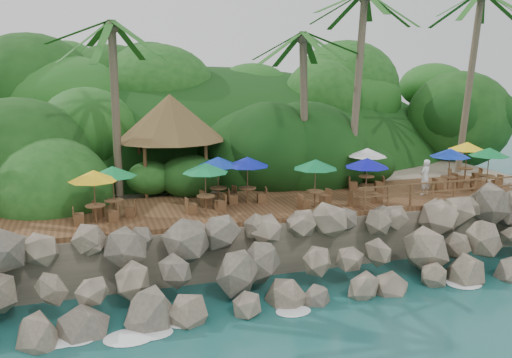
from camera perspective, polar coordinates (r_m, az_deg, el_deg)
name	(u,v)px	position (r m, az deg, el deg)	size (l,w,h in m)	color
ground	(308,311)	(18.92, 5.60, -13.80)	(140.00, 140.00, 0.00)	#19514F
land_base	(208,184)	(33.15, -5.17, -0.55)	(32.00, 25.20, 2.10)	gray
jungle_hill	(186,177)	(40.57, -7.41, 0.19)	(44.80, 28.00, 15.40)	#143811
seawall	(288,259)	(20.18, 3.44, -8.53)	(29.00, 4.00, 2.30)	gray
terrace	(256,206)	(23.46, 0.00, -2.87)	(26.00, 5.00, 0.20)	brown
jungle_foliage	(211,205)	(32.44, -4.76, -2.73)	(44.00, 16.00, 12.00)	#143811
foam_line	(305,307)	(19.16, 5.24, -13.35)	(25.20, 0.80, 0.06)	white
palapa	(170,117)	(26.00, -9.12, 6.48)	(5.21, 5.21, 4.60)	brown
dining_clusters	(288,164)	(23.37, 3.37, 1.60)	(25.50, 4.71, 2.06)	brown
railing	(444,190)	(24.80, 19.34, -1.06)	(8.30, 0.10, 1.00)	brown
waiter	(425,177)	(26.09, 17.53, 0.19)	(0.61, 0.40, 1.67)	silver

